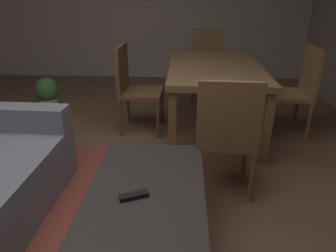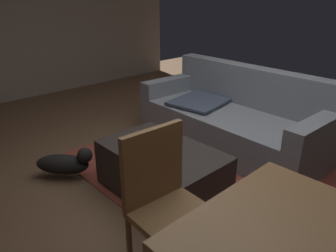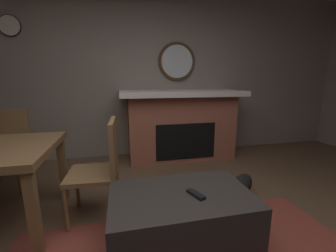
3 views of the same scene
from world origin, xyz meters
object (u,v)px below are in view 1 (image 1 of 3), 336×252
ottoman_coffee_table (147,218)px  dining_chair_north (133,84)px  dining_chair_south (297,86)px  dining_chair_west (226,131)px  potted_plant (47,93)px  dining_table (215,73)px  tv_remote (134,196)px  dining_chair_east (207,61)px

ottoman_coffee_table → dining_chair_north: 1.82m
dining_chair_south → dining_chair_west: 1.44m
potted_plant → dining_table: bearing=-104.8°
dining_chair_south → dining_chair_north: bearing=89.9°
dining_chair_north → dining_chair_west: 1.44m
tv_remote → potted_plant: size_ratio=0.37×
ottoman_coffee_table → tv_remote: bearing=149.6°
dining_chair_north → tv_remote: bearing=-171.2°
dining_table → dining_chair_north: dining_chair_north is taller
dining_table → dining_chair_west: 1.16m
dining_chair_east → ottoman_coffee_table: bearing=169.8°
ottoman_coffee_table → dining_chair_west: 0.85m
dining_chair_south → dining_chair_east: size_ratio=1.00×
ottoman_coffee_table → potted_plant: (2.30, 1.54, 0.01)m
ottoman_coffee_table → dining_chair_south: dining_chair_south is taller
potted_plant → dining_chair_north: bearing=-114.4°
dining_chair_north → dining_chair_west: bearing=-143.3°
dining_table → dining_chair_south: (-0.00, -0.87, -0.14)m
dining_chair_west → dining_chair_north: bearing=36.7°
ottoman_coffee_table → dining_chair_west: bearing=-40.6°
dining_chair_south → ottoman_coffee_table: bearing=141.7°
dining_table → dining_chair_east: 1.16m
ottoman_coffee_table → dining_chair_south: (1.76, -1.39, 0.30)m
dining_table → tv_remote: bearing=162.6°
dining_table → ottoman_coffee_table: bearing=163.4°
dining_chair_east → potted_plant: size_ratio=2.17×
dining_chair_east → dining_chair_west: (-2.31, 0.01, 0.00)m
ottoman_coffee_table → dining_table: (1.76, -0.52, 0.44)m
dining_chair_north → dining_chair_south: 1.73m
tv_remote → dining_chair_west: 0.91m
dining_table → dining_chair_east: bearing=-0.0°
dining_table → dining_chair_north: 0.88m
tv_remote → dining_chair_north: dining_chair_north is taller
dining_table → dining_chair_west: size_ratio=1.64×
tv_remote → dining_chair_east: 3.06m
dining_chair_north → potted_plant: size_ratio=2.17×
potted_plant → tv_remote: bearing=-148.3°
dining_chair_north → potted_plant: 1.35m
dining_table → potted_plant: 2.18m
dining_chair_west → potted_plant: (1.70, 2.06, -0.30)m
ottoman_coffee_table → dining_chair_east: (2.91, -0.52, 0.30)m
dining_chair_north → dining_chair_south: (-0.00, -1.73, 0.00)m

